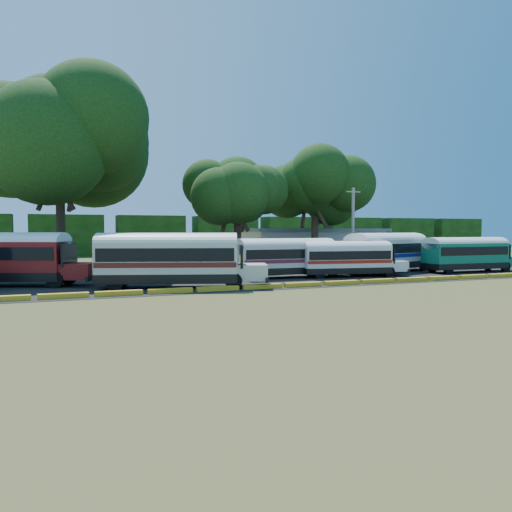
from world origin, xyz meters
name	(u,v)px	position (x,y,z in m)	size (l,w,h in m)	color
ground	(290,290)	(0.00, 0.00, 0.00)	(160.00, 160.00, 0.00)	#3D521B
asphalt_strip	(239,274)	(1.00, 12.00, 0.01)	(64.00, 24.00, 0.02)	black
curb	(283,286)	(0.00, 1.00, 0.15)	(53.70, 0.45, 0.30)	yellow
terminal_building	(312,243)	(18.00, 30.00, 2.03)	(19.00, 9.00, 4.00)	beige
treeline_backdrop	(151,235)	(0.00, 48.00, 3.00)	(130.00, 4.00, 6.00)	black
bus_red	(2,255)	(-17.16, 9.16, 2.10)	(11.28, 6.86, 3.65)	black
bus_cream_west	(171,257)	(-6.82, 3.62, 2.05)	(11.32, 6.06, 3.63)	black
bus_cream_east	(288,255)	(3.35, 7.17, 1.78)	(9.65, 2.66, 3.15)	black
bus_white_red	(347,257)	(8.08, 5.88, 1.65)	(9.12, 3.47, 2.93)	black
bus_white_blue	(388,250)	(13.76, 8.09, 2.01)	(11.09, 5.89, 3.55)	black
bus_teal	(467,252)	(20.60, 5.70, 1.81)	(9.69, 2.65, 3.16)	black
tree_west	(59,135)	(-13.25, 20.16, 12.34)	(14.44, 14.44, 17.66)	#38271C
tree_center	(237,187)	(3.62, 19.47, 8.24)	(8.14, 8.14, 11.28)	#38271C
tree_east	(315,184)	(14.57, 22.96, 9.17)	(9.85, 9.85, 12.83)	#38271C
utility_pole	(353,227)	(13.70, 13.64, 4.11)	(1.60, 0.30, 8.00)	gray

